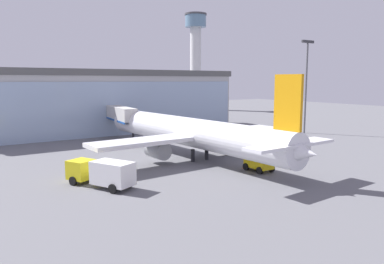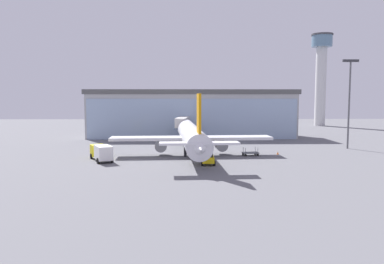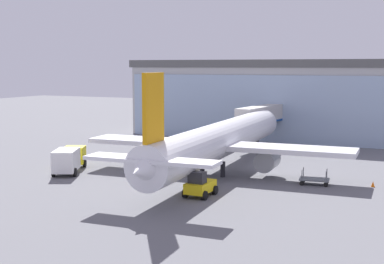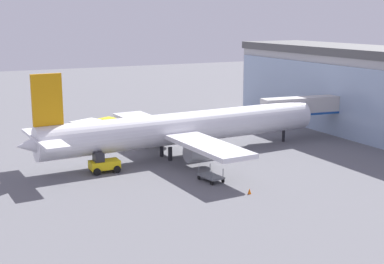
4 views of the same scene
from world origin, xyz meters
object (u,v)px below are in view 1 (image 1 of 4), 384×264
(safety_cone_nose, at_px, (244,166))
(control_tower, at_px, (196,51))
(jet_bridge, at_px, (119,114))
(catering_truck, at_px, (102,172))
(apron_light_mast, at_px, (306,78))
(pushback_tug, at_px, (259,163))
(safety_cone_wingtip, at_px, (275,145))
(airplane, at_px, (190,132))
(baggage_cart, at_px, (257,148))

(safety_cone_nose, bearing_deg, control_tower, 58.97)
(jet_bridge, bearing_deg, catering_truck, 160.42)
(apron_light_mast, bearing_deg, pushback_tug, -148.88)
(jet_bridge, height_order, safety_cone_wingtip, jet_bridge)
(control_tower, height_order, catering_truck, control_tower)
(airplane, xyz_separation_m, baggage_cart, (10.57, -1.73, -2.94))
(jet_bridge, relative_size, pushback_tug, 4.33)
(apron_light_mast, distance_m, catering_truck, 49.45)
(pushback_tug, bearing_deg, jet_bridge, 7.80)
(jet_bridge, height_order, safety_cone_nose, jet_bridge)
(control_tower, relative_size, baggage_cart, 11.09)
(apron_light_mast, bearing_deg, baggage_cart, -157.44)
(jet_bridge, bearing_deg, baggage_cart, -144.75)
(safety_cone_wingtip, bearing_deg, jet_bridge, 129.87)
(safety_cone_wingtip, bearing_deg, apron_light_mast, 24.99)
(airplane, relative_size, pushback_tug, 12.37)
(airplane, bearing_deg, safety_cone_nose, -170.77)
(baggage_cart, relative_size, safety_cone_nose, 5.43)
(safety_cone_nose, bearing_deg, airplane, 102.25)
(jet_bridge, xyz_separation_m, catering_truck, (-13.30, -26.97, -2.94))
(catering_truck, bearing_deg, safety_cone_nose, -121.94)
(control_tower, distance_m, airplane, 85.88)
(apron_light_mast, bearing_deg, control_tower, 74.92)
(control_tower, height_order, safety_cone_nose, control_tower)
(control_tower, bearing_deg, airplane, -125.19)
(apron_light_mast, distance_m, baggage_cart, 25.21)
(catering_truck, relative_size, safety_cone_wingtip, 13.71)
(baggage_cart, height_order, safety_cone_wingtip, baggage_cart)
(catering_truck, bearing_deg, control_tower, -65.11)
(baggage_cart, relative_size, pushback_tug, 0.93)
(control_tower, height_order, safety_cone_wingtip, control_tower)
(safety_cone_wingtip, bearing_deg, baggage_cart, -165.43)
(catering_truck, distance_m, safety_cone_wingtip, 31.19)
(baggage_cart, bearing_deg, pushback_tug, 40.01)
(control_tower, height_order, pushback_tug, control_tower)
(baggage_cart, bearing_deg, apron_light_mast, -165.10)
(pushback_tug, bearing_deg, baggage_cart, -41.62)
(apron_light_mast, bearing_deg, airplane, -167.40)
(baggage_cart, bearing_deg, airplane, -16.94)
(control_tower, bearing_deg, safety_cone_wingtip, -115.30)
(jet_bridge, relative_size, safety_cone_nose, 25.39)
(airplane, height_order, safety_cone_wingtip, airplane)
(airplane, height_order, catering_truck, airplane)
(baggage_cart, bearing_deg, safety_cone_wingtip, -173.09)
(catering_truck, relative_size, baggage_cart, 2.52)
(control_tower, relative_size, apron_light_mast, 1.86)
(catering_truck, distance_m, pushback_tug, 17.60)
(pushback_tug, distance_m, safety_cone_wingtip, 16.88)
(jet_bridge, distance_m, baggage_cart, 25.32)
(catering_truck, bearing_deg, pushback_tug, -128.07)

